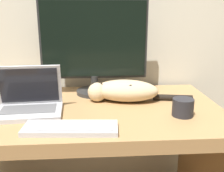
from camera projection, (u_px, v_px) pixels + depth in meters
name	position (u px, v px, depth m)	size (l,w,h in m)	color
desk	(85.00, 137.00, 1.34)	(1.35, 0.74, 0.75)	#A37A4C
monitor	(94.00, 46.00, 1.44)	(0.59, 0.21, 0.52)	#282828
laptop	(29.00, 103.00, 1.21)	(0.32, 0.23, 0.22)	#B7B7BC
external_keyboard	(71.00, 128.00, 1.03)	(0.38, 0.15, 0.02)	#BCBCC1
cat	(124.00, 90.00, 1.37)	(0.55, 0.22, 0.11)	#D1B284
coffee_mug	(183.00, 107.00, 1.17)	(0.10, 0.10, 0.08)	#232328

